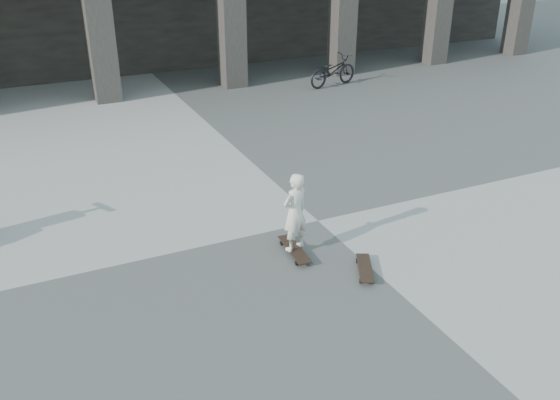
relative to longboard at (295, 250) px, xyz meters
name	(u,v)px	position (x,y,z in m)	size (l,w,h in m)	color
ground	(318,221)	(0.80, 0.77, -0.07)	(90.00, 90.00, 0.00)	#4A4A47
longboard	(295,250)	(0.00, 0.00, 0.00)	(0.27, 0.88, 0.09)	black
skateboard_spare	(365,268)	(0.65, -0.87, 0.00)	(0.50, 0.75, 0.09)	black
child	(295,212)	(0.00, 0.00, 0.61)	(0.43, 0.28, 1.18)	beige
bicycle	(333,71)	(5.19, 8.07, 0.37)	(0.58, 1.66, 0.87)	black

